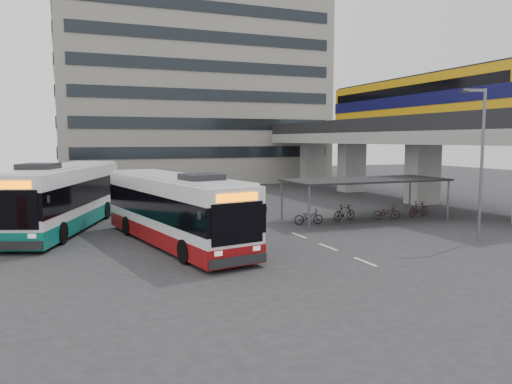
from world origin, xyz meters
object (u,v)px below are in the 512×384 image
object	(u,v)px
bus_main	(174,210)
bus_teal	(64,198)
pedestrian	(213,235)
lamp_post	(480,155)

from	to	relation	value
bus_main	bus_teal	bearing A→B (deg)	117.15
pedestrian	lamp_post	distance (m)	13.35
bus_main	pedestrian	bearing A→B (deg)	-79.02
pedestrian	lamp_post	size ratio (longest dim) A/B	0.23
bus_teal	pedestrian	distance (m)	10.68
bus_main	bus_teal	world-z (taller)	bus_teal
bus_teal	lamp_post	bearing A→B (deg)	-10.20
pedestrian	lamp_post	xyz separation A→B (m)	(12.76, -2.02, 3.33)
lamp_post	bus_main	bearing A→B (deg)	174.45
bus_main	bus_teal	distance (m)	7.80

